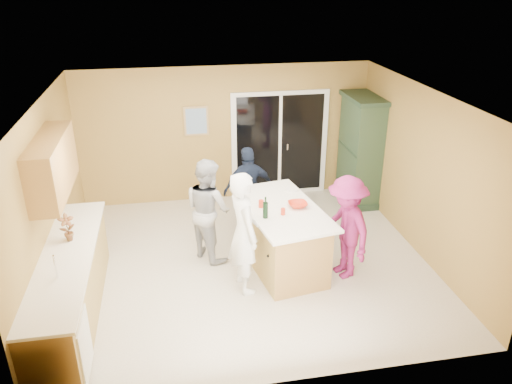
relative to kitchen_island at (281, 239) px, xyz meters
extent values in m
plane|color=beige|center=(-0.49, 0.16, -0.47)|extent=(5.50, 5.50, 0.00)
cube|color=white|center=(-0.49, 0.16, 2.13)|extent=(5.50, 5.00, 0.10)
cube|color=tan|center=(-0.49, 2.66, 0.83)|extent=(5.50, 0.10, 2.60)
cube|color=tan|center=(-0.49, -2.34, 0.83)|extent=(5.50, 0.10, 2.60)
cube|color=tan|center=(-3.24, 0.16, 0.83)|extent=(0.10, 5.00, 2.60)
cube|color=tan|center=(2.26, 0.16, 0.83)|extent=(0.10, 5.00, 2.60)
cube|color=#A2833F|center=(-2.94, -0.74, -0.02)|extent=(0.60, 3.00, 0.90)
cube|color=white|center=(-2.93, -1.84, -0.07)|extent=(0.62, 0.60, 0.72)
cube|color=silver|center=(-2.92, -0.74, 0.45)|extent=(0.65, 3.05, 0.04)
cylinder|color=silver|center=(-2.94, -1.24, 0.62)|extent=(0.02, 0.02, 0.30)
cube|color=#A2833F|center=(-3.06, -0.04, 1.41)|extent=(0.35, 1.60, 0.75)
cube|color=white|center=(0.56, 2.63, 0.58)|extent=(1.90, 0.05, 2.10)
cube|color=black|center=(0.56, 2.62, 0.58)|extent=(1.70, 0.03, 1.94)
cube|color=white|center=(0.56, 2.61, 0.58)|extent=(0.06, 0.04, 1.94)
cube|color=silver|center=(0.71, 2.60, 0.53)|extent=(0.02, 0.03, 0.12)
cube|color=tan|center=(-1.04, 2.64, 1.13)|extent=(0.46, 0.03, 0.56)
cube|color=#4C709D|center=(-1.04, 2.63, 1.13)|extent=(0.38, 0.02, 0.48)
cube|color=#A2833F|center=(0.00, 0.00, 0.01)|extent=(1.13, 1.80, 0.95)
cube|color=silver|center=(0.00, 0.00, 0.51)|extent=(1.33, 2.04, 0.04)
cube|color=black|center=(0.00, 0.00, -0.41)|extent=(1.03, 1.70, 0.11)
cube|color=#233928|center=(2.00, 2.06, -0.40)|extent=(0.58, 1.09, 0.12)
cube|color=#304930|center=(2.00, 2.06, 0.56)|extent=(0.52, 1.03, 1.94)
cube|color=#233928|center=(2.00, 2.06, 1.57)|extent=(0.60, 1.13, 0.08)
imported|color=white|center=(-0.64, -0.47, 0.42)|extent=(0.54, 0.72, 1.78)
imported|color=#AFAFB2|center=(-1.05, 0.50, 0.35)|extent=(0.94, 1.00, 1.63)
imported|color=#161C31|center=(-0.28, 1.24, 0.29)|extent=(0.93, 0.49, 1.51)
imported|color=#972154|center=(0.86, -0.40, 0.32)|extent=(0.80, 1.12, 1.57)
imported|color=red|center=(0.23, -0.03, 0.56)|extent=(0.29, 0.29, 0.07)
imported|color=#AB1117|center=(-2.94, -0.37, 0.66)|extent=(0.24, 0.20, 0.38)
cylinder|color=red|center=(-0.30, 0.05, 0.58)|extent=(0.08, 0.08, 0.11)
cylinder|color=red|center=(-0.04, -0.24, 0.58)|extent=(0.07, 0.07, 0.10)
cylinder|color=black|center=(-0.30, -0.29, 0.64)|extent=(0.07, 0.07, 0.23)
cylinder|color=black|center=(-0.30, -0.29, 0.80)|extent=(0.03, 0.03, 0.09)
cylinder|color=silver|center=(0.30, 0.58, 0.54)|extent=(0.23, 0.23, 0.01)
camera|label=1|loc=(-1.55, -6.40, 3.74)|focal=35.00mm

